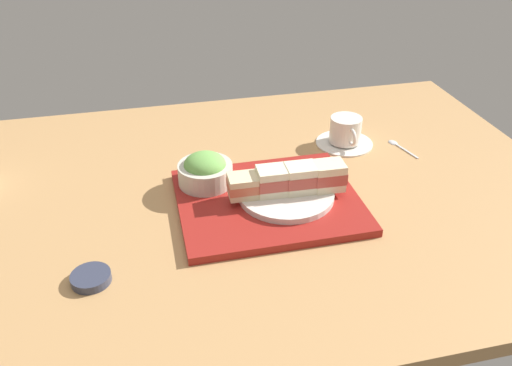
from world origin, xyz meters
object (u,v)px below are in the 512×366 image
object	(u,v)px
salad_bowl	(205,170)
coffee_cup	(345,133)
sandwich_inner_far	(301,178)
small_sauce_dish	(91,278)
sandwich_farmost	(329,176)
teaspoon	(397,144)
sandwich_plate	(286,194)
sandwich_inner_near	(272,181)
sandwich_nearmost	(244,186)

from	to	relation	value
salad_bowl	coffee_cup	distance (cm)	39.31
sandwich_inner_far	small_sauce_dish	size ratio (longest dim) A/B	0.96
salad_bowl	coffee_cup	world-z (taller)	salad_bowl
sandwich_farmost	coffee_cup	world-z (taller)	sandwich_farmost
small_sauce_dish	teaspoon	distance (cm)	80.66
teaspoon	sandwich_plate	bearing A→B (deg)	-151.67
teaspoon	coffee_cup	bearing A→B (deg)	163.64
sandwich_inner_near	small_sauce_dish	bearing A→B (deg)	-156.75
small_sauce_dish	coffee_cup	bearing A→B (deg)	31.72
sandwich_farmost	salad_bowl	size ratio (longest dim) A/B	0.57
sandwich_inner_near	small_sauce_dish	size ratio (longest dim) A/B	0.92
sandwich_inner_far	sandwich_farmost	xyz separation A→B (cm)	(5.91, -0.39, 0.00)
sandwich_plate	sandwich_farmost	world-z (taller)	sandwich_farmost
sandwich_plate	sandwich_farmost	bearing A→B (deg)	-3.73
sandwich_plate	sandwich_nearmost	distance (cm)	9.36
sandwich_farmost	teaspoon	bearing A→B (deg)	36.88
sandwich_farmost	salad_bowl	distance (cm)	26.19
sandwich_nearmost	salad_bowl	distance (cm)	10.78
sandwich_inner_far	teaspoon	world-z (taller)	sandwich_inner_far
sandwich_plate	teaspoon	distance (cm)	38.96
sandwich_plate	sandwich_nearmost	xyz separation A→B (cm)	(-8.87, 0.58, 2.92)
sandwich_inner_far	salad_bowl	size ratio (longest dim) A/B	0.56
sandwich_nearmost	small_sauce_dish	bearing A→B (deg)	-152.22
sandwich_plate	salad_bowl	distance (cm)	18.10
sandwich_nearmost	teaspoon	size ratio (longest dim) A/B	0.61
sandwich_inner_far	teaspoon	distance (cm)	36.85
sandwich_farmost	small_sauce_dish	distance (cm)	50.36
sandwich_inner_near	salad_bowl	distance (cm)	15.37
sandwich_nearmost	teaspoon	distance (cm)	46.94
sandwich_nearmost	small_sauce_dish	xyz separation A→B (cm)	(-30.14, -15.88, -4.50)
sandwich_nearmost	sandwich_inner_far	distance (cm)	11.87
sandwich_plate	coffee_cup	bearing A→B (deg)	45.72
sandwich_inner_near	small_sauce_dish	distance (cm)	39.57
sandwich_nearmost	coffee_cup	size ratio (longest dim) A/B	0.45
coffee_cup	sandwich_farmost	bearing A→B (deg)	-119.27
sandwich_farmost	small_sauce_dish	bearing A→B (deg)	-162.91
teaspoon	sandwich_inner_far	bearing A→B (deg)	-149.20
sandwich_nearmost	sandwich_farmost	distance (cm)	17.79
sandwich_inner_near	coffee_cup	xyz separation A→B (cm)	(24.58, 21.98, -2.76)
sandwich_inner_near	teaspoon	bearing A→B (deg)	26.15
sandwich_inner_far	coffee_cup	xyz separation A→B (cm)	(18.66, 22.36, -2.83)
small_sauce_dish	sandwich_plate	bearing A→B (deg)	21.42
sandwich_nearmost	sandwich_inner_far	xyz separation A→B (cm)	(11.83, -0.77, 0.64)
sandwich_plate	sandwich_farmost	xyz separation A→B (cm)	(8.87, -0.58, 3.57)
sandwich_nearmost	coffee_cup	distance (cm)	37.42
salad_bowl	sandwich_nearmost	bearing A→B (deg)	-52.52
sandwich_inner_far	small_sauce_dish	distance (cm)	44.90
sandwich_plate	coffee_cup	size ratio (longest dim) A/B	1.40
sandwich_inner_far	coffee_cup	distance (cm)	29.26
sandwich_nearmost	sandwich_inner_near	size ratio (longest dim) A/B	1.02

